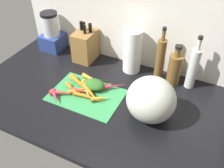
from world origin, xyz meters
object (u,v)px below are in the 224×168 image
object	(u,v)px
cutting_board	(86,95)
blender_appliance	(52,34)
carrot_6	(83,91)
winter_squash	(151,100)
carrot_8	(86,89)
carrot_10	(89,97)
carrot_0	(90,92)
bottle_1	(175,69)
paper_towel_roll	(132,51)
carrot_7	(100,98)
carrot_3	(55,96)
carrot_12	(111,87)
knife_block	(85,45)
carrot_11	(99,86)
carrot_5	(80,83)
bottle_0	(160,59)
carrot_1	(82,89)
carrot_9	(94,80)
bottle_2	(193,68)
carrot_4	(62,93)
carrot_2	(72,89)

from	to	relation	value
cutting_board	blender_appliance	size ratio (longest dim) A/B	1.48
carrot_6	winter_squash	world-z (taller)	winter_squash
carrot_8	carrot_10	xyz separation A→B (cm)	(4.03, -4.48, -0.33)
carrot_0	bottle_1	xyz separation A→B (cm)	(36.95, 30.09, 7.37)
cutting_board	paper_towel_roll	xyz separation A→B (cm)	(12.85, 32.49, 12.93)
carrot_7	blender_appliance	world-z (taller)	blender_appliance
carrot_3	carrot_12	world-z (taller)	same
carrot_10	knife_block	world-z (taller)	knife_block
carrot_11	knife_block	bearing A→B (deg)	133.74
carrot_5	knife_block	xyz separation A→B (cm)	(-11.46, 26.52, 7.34)
winter_squash	knife_block	distance (cm)	62.30
carrot_7	carrot_11	size ratio (longest dim) A/B	0.60
carrot_8	knife_block	distance (cm)	34.86
winter_squash	bottle_0	size ratio (longest dim) A/B	0.73
carrot_1	carrot_10	bearing A→B (deg)	-33.63
carrot_9	paper_towel_roll	bearing A→B (deg)	56.17
carrot_3	carrot_7	size ratio (longest dim) A/B	1.00
bottle_2	carrot_3	bearing A→B (deg)	-145.29
blender_appliance	bottle_0	size ratio (longest dim) A/B	0.80
carrot_3	carrot_5	world-z (taller)	carrot_5
carrot_0	bottle_0	size ratio (longest dim) A/B	0.54
paper_towel_roll	bottle_0	bearing A→B (deg)	-1.71
bottle_0	paper_towel_roll	bearing A→B (deg)	178.29
carrot_0	carrot_3	xyz separation A→B (cm)	(-14.85, -10.81, -0.28)
carrot_7	bottle_2	bearing A→B (deg)	40.35
carrot_0	carrot_11	world-z (taller)	carrot_0
carrot_7	bottle_0	size ratio (longest dim) A/B	0.31
cutting_board	carrot_11	distance (cm)	9.17
bottle_0	carrot_5	bearing A→B (deg)	-143.49
carrot_8	bottle_2	world-z (taller)	bottle_2
carrot_1	carrot_11	world-z (taller)	same
carrot_4	carrot_6	bearing A→B (deg)	34.93
carrot_4	paper_towel_roll	distance (cm)	46.80
carrot_3	carrot_9	distance (cm)	24.20
carrot_1	carrot_10	xyz separation A→B (cm)	(6.34, -4.22, 0.15)
bottle_0	cutting_board	bearing A→B (deg)	-133.01
cutting_board	carrot_2	size ratio (longest dim) A/B	3.35
carrot_6	carrot_11	xyz separation A→B (cm)	(6.13, 7.98, -0.15)
carrot_1	carrot_7	distance (cm)	12.77
carrot_3	carrot_6	world-z (taller)	carrot_3
paper_towel_roll	carrot_6	bearing A→B (deg)	-115.32
carrot_7	carrot_9	xyz separation A→B (cm)	(-10.54, 12.04, -0.07)
carrot_7	bottle_0	world-z (taller)	bottle_0
carrot_2	carrot_4	distance (cm)	5.94
carrot_1	paper_towel_roll	distance (cm)	36.65
carrot_2	blender_appliance	distance (cm)	49.80
paper_towel_roll	carrot_9	bearing A→B (deg)	-123.83
carrot_2	carrot_9	bearing A→B (deg)	58.69
carrot_9	carrot_11	xyz separation A→B (cm)	(5.12, -2.99, -0.19)
cutting_board	carrot_5	world-z (taller)	carrot_5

